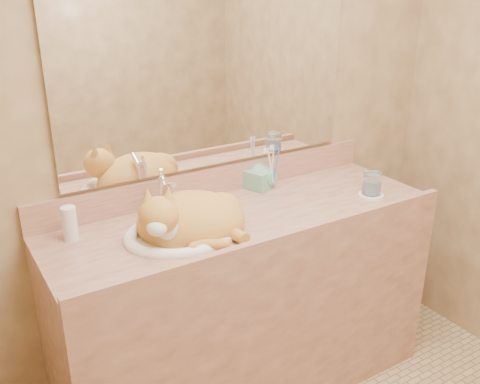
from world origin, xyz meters
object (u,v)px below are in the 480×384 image
sink_basin (183,217)px  toothbrush_cup (273,180)px  cat (188,218)px  water_glass (372,184)px  vanity_counter (246,305)px  soap_dispenser (268,172)px

sink_basin → toothbrush_cup: bearing=29.7°
cat → water_glass: bearing=17.4°
toothbrush_cup → water_glass: size_ratio=1.10×
vanity_counter → soap_dispenser: bearing=37.5°
toothbrush_cup → water_glass: bearing=-41.4°
sink_basin → water_glass: 0.86m
sink_basin → soap_dispenser: 0.54m
cat → vanity_counter: bearing=29.2°
vanity_counter → sink_basin: (-0.29, -0.02, 0.49)m
cat → toothbrush_cup: (0.52, 0.19, -0.02)m
vanity_counter → toothbrush_cup: 0.56m
cat → soap_dispenser: size_ratio=2.21×
cat → soap_dispenser: 0.52m
toothbrush_cup → water_glass: water_glass is taller
vanity_counter → cat: cat is taller
cat → water_glass: cat is taller
toothbrush_cup → water_glass: 0.43m
vanity_counter → toothbrush_cup: toothbrush_cup is taller
soap_dispenser → water_glass: bearing=-58.8°
toothbrush_cup → vanity_counter: bearing=-145.9°
vanity_counter → cat: size_ratio=3.93×
vanity_counter → sink_basin: 0.57m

